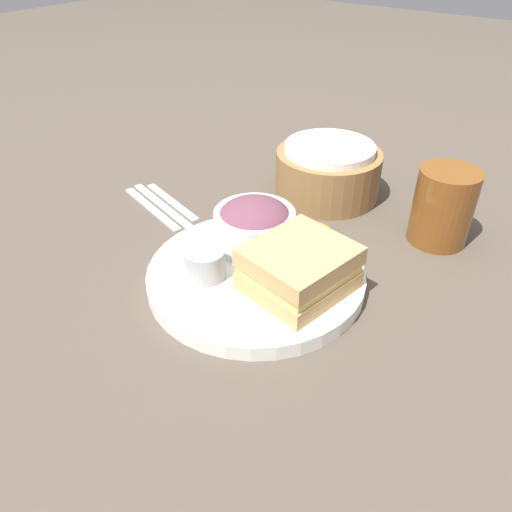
{
  "coord_description": "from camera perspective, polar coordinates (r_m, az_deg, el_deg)",
  "views": [
    {
      "loc": [
        0.29,
        -0.4,
        0.39
      ],
      "look_at": [
        0.0,
        0.0,
        0.04
      ],
      "focal_mm": 35.0,
      "sensor_mm": 36.0,
      "label": 1
    }
  ],
  "objects": [
    {
      "name": "bread_basket",
      "position": [
        0.81,
        8.21,
        9.55
      ],
      "size": [
        0.17,
        0.17,
        0.09
      ],
      "color": "olive",
      "rests_on": "ground_plane"
    },
    {
      "name": "fork",
      "position": [
        0.8,
        -11.83,
        5.4
      ],
      "size": [
        0.16,
        0.06,
        0.01
      ],
      "primitive_type": "cube",
      "rotation": [
        0.0,
        0.0,
        2.86
      ],
      "color": "silver",
      "rests_on": "ground_plane"
    },
    {
      "name": "sandwich",
      "position": [
        0.58,
        5.08,
        -1.29
      ],
      "size": [
        0.12,
        0.13,
        0.06
      ],
      "color": "tan",
      "rests_on": "plate"
    },
    {
      "name": "ground_plane",
      "position": [
        0.63,
        -0.0,
        -2.92
      ],
      "size": [
        4.0,
        4.0,
        0.0
      ],
      "primitive_type": "plane",
      "color": "#4C4238"
    },
    {
      "name": "dressing_cup",
      "position": [
        0.6,
        -5.86,
        -0.81
      ],
      "size": [
        0.05,
        0.05,
        0.04
      ],
      "primitive_type": "cylinder",
      "color": "#99999E",
      "rests_on": "plate"
    },
    {
      "name": "plate",
      "position": [
        0.63,
        -0.0,
        -2.22
      ],
      "size": [
        0.27,
        0.27,
        0.02
      ],
      "primitive_type": "cylinder",
      "color": "white",
      "rests_on": "ground_plane"
    },
    {
      "name": "spoon",
      "position": [
        0.81,
        -9.59,
        6.22
      ],
      "size": [
        0.14,
        0.05,
        0.01
      ],
      "primitive_type": "cube",
      "rotation": [
        0.0,
        0.0,
        2.86
      ],
      "color": "silver",
      "rests_on": "ground_plane"
    },
    {
      "name": "knife",
      "position": [
        0.81,
        -10.7,
        5.81
      ],
      "size": [
        0.17,
        0.06,
        0.01
      ],
      "primitive_type": "cube",
      "rotation": [
        0.0,
        0.0,
        2.86
      ],
      "color": "silver",
      "rests_on": "ground_plane"
    },
    {
      "name": "orange_wedge",
      "position": [
        0.63,
        6.96,
        1.73
      ],
      "size": [
        0.05,
        0.05,
        0.05
      ],
      "primitive_type": "sphere",
      "color": "orange",
      "rests_on": "plate"
    },
    {
      "name": "drink_glass",
      "position": [
        0.73,
        20.6,
        5.32
      ],
      "size": [
        0.08,
        0.08,
        0.11
      ],
      "primitive_type": "cylinder",
      "color": "brown",
      "rests_on": "ground_plane"
    },
    {
      "name": "salad_bowl",
      "position": [
        0.65,
        -0.18,
        3.73
      ],
      "size": [
        0.11,
        0.11,
        0.06
      ],
      "color": "white",
      "rests_on": "plate"
    }
  ]
}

